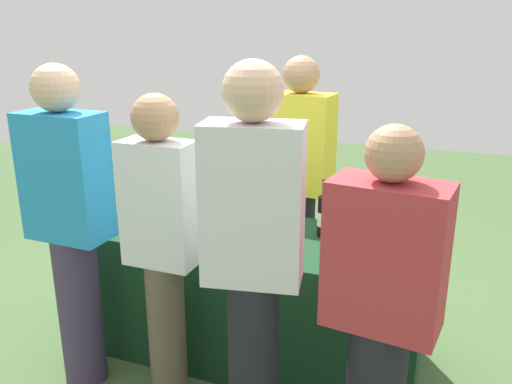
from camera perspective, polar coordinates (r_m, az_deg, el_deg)
ground_plane at (r=3.34m, az=0.00°, el=-16.64°), size 12.00×12.00×0.00m
tasting_table at (r=3.15m, az=0.00°, el=-10.95°), size 1.86×0.73×0.75m
wine_bottle_0 at (r=3.36m, az=-10.33°, el=-0.22°), size 0.07×0.07×0.31m
wine_bottle_1 at (r=2.95m, az=7.23°, el=-2.55°), size 0.07×0.07×0.33m
wine_bottle_2 at (r=2.98m, az=10.23°, el=-2.67°), size 0.08×0.08×0.30m
wine_bottle_3 at (r=2.95m, az=12.82°, el=-2.83°), size 0.07×0.07×0.33m
wine_bottle_4 at (r=2.94m, az=14.66°, el=-3.27°), size 0.08×0.08×0.31m
wine_glass_0 at (r=3.09m, az=-11.47°, el=-2.08°), size 0.07×0.07×0.15m
wine_glass_1 at (r=3.07m, az=-8.76°, el=-2.12°), size 0.07×0.07×0.14m
wine_glass_2 at (r=2.98m, az=-4.81°, el=-2.47°), size 0.07×0.07×0.15m
wine_glass_3 at (r=2.88m, az=-2.39°, el=-3.40°), size 0.06×0.06×0.13m
wine_glass_4 at (r=2.81m, az=1.06°, el=-3.87°), size 0.07×0.07×0.14m
wine_glass_5 at (r=2.66m, az=10.08°, el=-5.66°), size 0.07×0.07×0.13m
ice_bucket at (r=3.19m, az=-8.76°, el=-1.61°), size 0.19×0.19×0.18m
server_pouring at (r=3.47m, az=4.58°, el=1.41°), size 0.44×0.28×1.70m
guest_0 at (r=2.85m, az=-19.26°, el=-2.97°), size 0.42×0.24×1.71m
guest_1 at (r=2.57m, az=-10.01°, el=-5.51°), size 0.34×0.21×1.59m
guest_2 at (r=2.19m, az=-0.31°, el=-7.09°), size 0.43×0.29×1.76m
guest_3 at (r=2.15m, az=13.27°, el=-12.28°), size 0.46×0.29×1.55m
menu_board at (r=4.29m, az=-2.44°, el=-3.11°), size 0.61×0.17×0.73m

